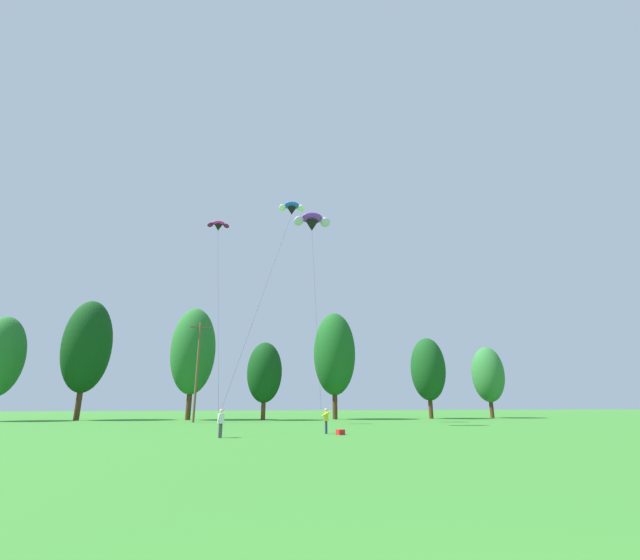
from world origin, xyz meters
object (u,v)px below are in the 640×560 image
object	(u,v)px
utility_pole	(197,368)
parafoil_kite_far_blue_white	(292,208)
kite_flyer_mid	(326,419)
picnic_cooler	(340,432)
kite_flyer_near	(221,421)
parafoil_kite_mid_purple	(312,222)
parafoil_kite_high_magenta	(218,226)

from	to	relation	value
utility_pole	parafoil_kite_far_blue_white	distance (m)	21.82
utility_pole	kite_flyer_mid	distance (m)	22.98
parafoil_kite_far_blue_white	picnic_cooler	bearing A→B (deg)	-85.33
kite_flyer_near	parafoil_kite_mid_purple	size ratio (longest dim) A/B	0.09
kite_flyer_near	parafoil_kite_mid_purple	bearing A→B (deg)	57.04
parafoil_kite_far_blue_white	picnic_cooler	world-z (taller)	parafoil_kite_far_blue_white
kite_flyer_mid	parafoil_kite_far_blue_white	size ratio (longest dim) A/B	0.07
parafoil_kite_far_blue_white	kite_flyer_mid	bearing A→B (deg)	-87.53
utility_pole	parafoil_kite_mid_purple	bearing A→B (deg)	-42.30
kite_flyer_near	kite_flyer_mid	size ratio (longest dim) A/B	1.00
utility_pole	parafoil_kite_mid_purple	world-z (taller)	parafoil_kite_mid_purple
kite_flyer_mid	parafoil_kite_high_magenta	bearing A→B (deg)	121.79
parafoil_kite_far_blue_white	utility_pole	bearing A→B (deg)	164.04
kite_flyer_mid	parafoil_kite_high_magenta	xyz separation A→B (m)	(-9.18, 14.81, 20.08)
kite_flyer_mid	parafoil_kite_mid_purple	distance (m)	21.34
kite_flyer_mid	parafoil_kite_mid_purple	size ratio (longest dim) A/B	0.09
kite_flyer_near	parafoil_kite_high_magenta	distance (m)	26.43
kite_flyer_near	parafoil_kite_high_magenta	bearing A→B (deg)	96.99
parafoil_kite_high_magenta	picnic_cooler	size ratio (longest dim) A/B	39.44
parafoil_kite_mid_purple	parafoil_kite_high_magenta	bearing A→B (deg)	151.60
parafoil_kite_high_magenta	parafoil_kite_far_blue_white	distance (m)	9.55
picnic_cooler	kite_flyer_near	bearing A→B (deg)	159.47
parafoil_kite_far_blue_white	picnic_cooler	distance (m)	30.74
utility_pole	parafoil_kite_high_magenta	distance (m)	16.15
kite_flyer_near	parafoil_kite_high_magenta	size ratio (longest dim) A/B	0.08
parafoil_kite_mid_purple	parafoil_kite_far_blue_white	distance (m)	8.95
parafoil_kite_high_magenta	parafoil_kite_mid_purple	xyz separation A→B (m)	(9.73, -5.26, -1.01)
utility_pole	kite_flyer_mid	bearing A→B (deg)	-61.61
parafoil_kite_mid_purple	picnic_cooler	xyz separation A→B (m)	(0.20, -10.69, -19.90)
parafoil_kite_high_magenta	kite_flyer_near	bearing A→B (deg)	-83.01
utility_pole	kite_flyer_near	xyz separation A→B (m)	(3.59, -22.00, -4.79)
kite_flyer_mid	parafoil_kite_far_blue_white	world-z (taller)	parafoil_kite_far_blue_white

